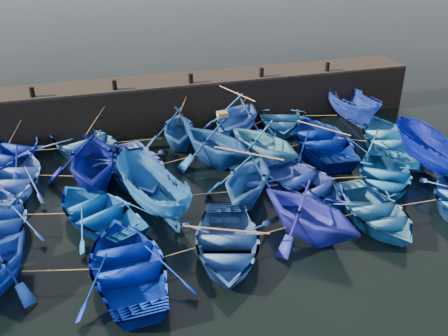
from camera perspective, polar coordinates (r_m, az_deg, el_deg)
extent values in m
plane|color=black|center=(19.79, 2.58, -5.93)|extent=(120.00, 120.00, 0.00)
cube|color=black|center=(28.34, -4.12, 7.57)|extent=(26.00, 2.50, 2.50)
cube|color=black|center=(27.93, -4.22, 10.10)|extent=(26.00, 2.50, 0.12)
cylinder|color=black|center=(26.57, -21.08, 8.10)|extent=(0.24, 0.24, 0.50)
cylinder|color=black|center=(26.48, -12.41, 9.25)|extent=(0.24, 0.24, 0.50)
cylinder|color=black|center=(26.99, -3.82, 10.18)|extent=(0.24, 0.24, 0.50)
cylinder|color=black|center=(28.07, 4.31, 10.85)|extent=(0.24, 0.24, 0.50)
cylinder|color=black|center=(29.65, 11.74, 11.27)|extent=(0.24, 0.24, 0.50)
imported|color=#081BA5|center=(25.93, -23.58, 1.53)|extent=(5.86, 6.30, 1.06)
imported|color=blue|center=(25.41, -15.52, 2.55)|extent=(6.11, 6.89, 1.18)
imported|color=navy|center=(25.46, -5.22, 4.63)|extent=(4.11, 4.53, 2.07)
imported|color=blue|center=(26.36, 1.45, 5.97)|extent=(6.00, 6.08, 2.42)
imported|color=#215797|center=(28.11, 6.43, 5.72)|extent=(5.07, 5.97, 1.05)
imported|color=#122DA7|center=(29.22, 14.43, 6.83)|extent=(2.13, 5.17, 1.97)
imported|color=blue|center=(23.46, -23.02, -1.08)|extent=(4.69, 5.77, 1.05)
imported|color=#040D7B|center=(22.34, -14.78, 1.08)|extent=(4.52, 5.15, 2.58)
imported|color=blue|center=(22.72, -10.01, -0.04)|extent=(4.37, 5.67, 1.09)
imported|color=navy|center=(23.55, -0.90, 3.16)|extent=(5.53, 5.78, 2.36)
imported|color=#2F79B8|center=(23.70, 4.54, 3.11)|extent=(5.24, 5.51, 2.26)
imported|color=navy|center=(25.57, 11.15, 3.23)|extent=(4.59, 6.06, 1.19)
imported|color=#2C7BD2|center=(26.48, 18.56, 3.15)|extent=(5.29, 6.53, 1.20)
imported|color=blue|center=(19.99, -14.22, -4.76)|extent=(5.39, 5.95, 1.01)
imported|color=#145399|center=(20.01, -8.21, -2.64)|extent=(3.30, 5.18, 1.87)
imported|color=#194FA1|center=(20.50, 2.73, -1.11)|extent=(5.29, 5.42, 2.17)
imported|color=#1C37A0|center=(21.58, 9.05, -1.58)|extent=(5.23, 6.01, 1.04)
imported|color=#0D4E94|center=(23.01, 17.86, -0.75)|extent=(5.59, 6.02, 1.02)
imported|color=#000D8A|center=(24.70, 22.69, 1.56)|extent=(2.31, 5.13, 1.93)
imported|color=#001AA3|center=(16.94, -10.90, -10.74)|extent=(4.11, 5.52, 1.10)
imported|color=#254D8E|center=(17.65, 0.27, -8.52)|extent=(4.73, 5.71, 1.03)
imported|color=#1720A4|center=(18.50, 9.77, -4.82)|extent=(5.25, 5.50, 2.25)
imported|color=#24639D|center=(20.26, 16.86, -4.77)|extent=(3.32, 4.63, 0.96)
cube|color=olive|center=(23.12, -0.20, 6.16)|extent=(0.47, 0.43, 0.22)
cylinder|color=tan|center=(25.61, -19.59, 2.02)|extent=(1.87, 0.23, 0.04)
cylinder|color=tan|center=(25.43, -10.32, 3.06)|extent=(2.82, 0.17, 0.04)
cylinder|color=tan|center=(26.09, -1.82, 4.16)|extent=(1.38, 0.31, 0.04)
cylinder|color=tan|center=(27.33, 4.00, 5.22)|extent=(0.99, 0.73, 0.04)
cylinder|color=tan|center=(28.67, 10.47, 5.92)|extent=(2.31, 0.62, 0.04)
cylinder|color=tan|center=(23.00, -18.87, -0.82)|extent=(1.67, 0.61, 0.04)
cylinder|color=tan|center=(22.67, -12.28, -0.31)|extent=(0.09, 0.10, 0.04)
cylinder|color=tan|center=(23.19, -5.34, 0.91)|extent=(2.10, 0.60, 0.04)
cylinder|color=tan|center=(23.86, 1.81, 1.81)|extent=(0.40, 0.58, 0.04)
cylinder|color=tan|center=(24.72, 7.92, 2.52)|extent=(1.54, 0.50, 0.04)
cylinder|color=tan|center=(25.99, 14.91, 3.11)|extent=(1.57, 0.97, 0.04)
cylinder|color=tan|center=(20.25, -19.40, -4.97)|extent=(1.84, 0.47, 0.04)
cylinder|color=tan|center=(20.06, -11.17, -4.12)|extent=(0.39, 0.21, 0.04)
cylinder|color=tan|center=(20.39, -2.64, -3.00)|extent=(2.12, 0.28, 0.04)
cylinder|color=tan|center=(21.13, 5.94, -1.96)|extent=(0.70, 0.08, 0.04)
cylinder|color=tan|center=(22.21, 13.61, -1.08)|extent=(1.91, 0.42, 0.04)
cylinder|color=tan|center=(23.91, 20.29, 0.05)|extent=(0.93, 0.54, 0.04)
cylinder|color=tan|center=(17.23, -18.14, -11.04)|extent=(2.45, 0.62, 0.04)
cylinder|color=tan|center=(17.20, -5.18, -9.60)|extent=(1.65, 0.33, 0.04)
cylinder|color=tan|center=(18.16, 5.12, -7.35)|extent=(1.44, 0.27, 0.04)
cylinder|color=tan|center=(19.48, 13.40, -5.42)|extent=(1.09, 0.20, 0.04)
cylinder|color=tan|center=(21.26, 21.36, -3.70)|extent=(2.09, 0.05, 0.04)
cylinder|color=tan|center=(26.75, -22.20, 5.06)|extent=(1.50, 0.53, 2.09)
cylinder|color=tan|center=(26.46, -13.98, 6.10)|extent=(1.83, 0.72, 2.09)
cylinder|color=tan|center=(26.83, -4.73, 7.14)|extent=(1.21, 0.86, 2.09)
cylinder|color=tan|center=(27.82, 2.53, 7.96)|extent=(2.03, 0.58, 2.10)
cylinder|color=tan|center=(28.58, 4.97, 8.42)|extent=(0.81, 0.21, 2.08)
cylinder|color=tan|center=(29.97, 12.52, 8.78)|extent=(0.92, 0.46, 2.09)
cylinder|color=#99724C|center=(25.92, 1.48, 8.52)|extent=(1.08, 2.84, 0.06)
cylinder|color=#99724C|center=(25.33, 11.28, 4.51)|extent=(1.77, 2.49, 0.06)
cylinder|color=#99724C|center=(19.99, 2.80, 1.69)|extent=(2.34, 1.97, 0.06)
cylinder|color=#99724C|center=(17.34, 0.28, -7.07)|extent=(2.74, 1.32, 0.06)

